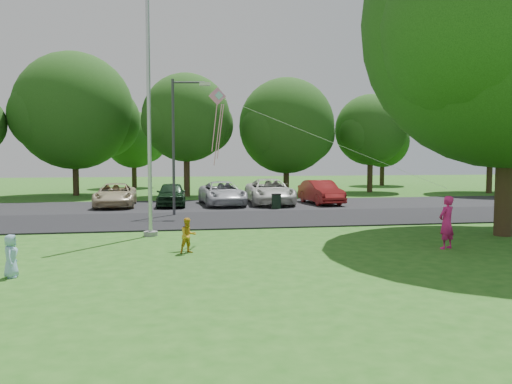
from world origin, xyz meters
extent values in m
plane|color=#266119|center=(0.00, 0.00, 0.00)|extent=(120.00, 120.00, 0.00)
cube|color=black|center=(0.00, 9.00, 0.03)|extent=(60.00, 6.00, 0.06)
cube|color=black|center=(0.00, 15.50, 0.03)|extent=(42.00, 7.00, 0.06)
cylinder|color=#B7BABF|center=(-3.50, 5.00, 5.00)|extent=(0.14, 0.14, 10.00)
cylinder|color=gray|center=(-3.50, 5.00, 0.08)|extent=(0.50, 0.50, 0.16)
cylinder|color=#3F3F44|center=(-2.61, 11.00, 3.25)|extent=(0.13, 0.13, 6.49)
cylinder|color=#3F3F44|center=(-1.86, 10.87, 6.33)|extent=(1.51, 0.34, 0.09)
cube|color=silver|center=(-1.12, 10.75, 6.25)|extent=(0.52, 0.32, 0.15)
cylinder|color=black|center=(2.83, 13.00, 0.40)|extent=(0.50, 0.50, 0.81)
cylinder|color=black|center=(2.83, 13.00, 0.83)|extent=(0.54, 0.54, 0.04)
cylinder|color=#332316|center=(8.97, 2.90, 1.97)|extent=(0.62, 0.62, 3.94)
sphere|color=#183F11|center=(8.97, 2.90, 7.54)|extent=(10.27, 10.27, 10.27)
sphere|color=#183F11|center=(6.92, 1.61, 7.02)|extent=(6.16, 6.16, 6.16)
sphere|color=#183F11|center=(6.67, 1.90, 6.54)|extent=(5.34, 5.34, 5.34)
cylinder|color=#332316|center=(-9.60, 25.24, 1.60)|extent=(0.44, 0.44, 3.19)
sphere|color=#183F11|center=(-9.60, 25.24, 6.17)|extent=(8.50, 8.50, 8.50)
sphere|color=#183F11|center=(-7.68, 26.09, 5.53)|extent=(5.53, 5.53, 5.53)
sphere|color=#183F11|center=(-11.30, 24.17, 5.74)|extent=(5.10, 5.10, 5.10)
cylinder|color=#332316|center=(-1.58, 22.90, 1.71)|extent=(0.44, 0.44, 3.43)
sphere|color=#183F11|center=(-1.58, 22.90, 5.62)|extent=(6.27, 6.27, 6.27)
sphere|color=#183F11|center=(-0.17, 23.53, 5.15)|extent=(4.07, 4.07, 4.07)
sphere|color=#183F11|center=(-2.84, 22.12, 5.31)|extent=(3.76, 3.76, 3.76)
cylinder|color=#332316|center=(6.03, 24.17, 1.33)|extent=(0.44, 0.44, 2.66)
sphere|color=#183F11|center=(6.03, 24.17, 5.20)|extent=(7.27, 7.27, 7.27)
sphere|color=#183F11|center=(7.66, 24.89, 4.66)|extent=(4.72, 4.72, 4.72)
sphere|color=#183F11|center=(4.57, 23.26, 4.84)|extent=(4.36, 4.36, 4.36)
cylinder|color=#332316|center=(13.12, 24.89, 1.51)|extent=(0.44, 0.44, 3.02)
sphere|color=#183F11|center=(13.12, 24.89, 5.00)|extent=(5.67, 5.67, 5.67)
sphere|color=#183F11|center=(14.39, 25.46, 4.58)|extent=(3.68, 3.68, 3.68)
sphere|color=#183F11|center=(11.98, 24.18, 4.72)|extent=(3.40, 3.40, 3.40)
cylinder|color=#332316|center=(21.92, 22.25, 1.71)|extent=(0.44, 0.44, 3.42)
sphere|color=#183F11|center=(21.92, 22.25, 6.49)|extent=(8.77, 8.77, 8.77)
sphere|color=#183F11|center=(23.89, 23.13, 5.84)|extent=(5.70, 5.70, 5.70)
sphere|color=#183F11|center=(20.17, 21.15, 6.06)|extent=(5.26, 5.26, 5.26)
cylinder|color=#332316|center=(-6.00, 34.00, 1.30)|extent=(0.44, 0.44, 2.60)
sphere|color=#183F11|center=(-6.00, 34.00, 4.42)|extent=(5.20, 5.20, 5.20)
sphere|color=#183F11|center=(-4.83, 34.52, 4.03)|extent=(3.38, 3.38, 3.38)
sphere|color=#183F11|center=(-7.04, 33.35, 4.16)|extent=(3.12, 3.12, 3.12)
cylinder|color=#332316|center=(18.00, 33.50, 1.30)|extent=(0.44, 0.44, 2.60)
sphere|color=#183F11|center=(18.00, 33.50, 4.42)|extent=(5.20, 5.20, 5.20)
sphere|color=#183F11|center=(19.17, 34.02, 4.03)|extent=(3.38, 3.38, 3.38)
sphere|color=#183F11|center=(16.96, 32.85, 4.16)|extent=(3.12, 3.12, 3.12)
imported|color=#C6B793|center=(-5.80, 15.59, 0.71)|extent=(2.26, 4.71, 1.30)
imported|color=black|center=(-2.72, 15.33, 0.73)|extent=(1.70, 3.97, 1.33)
imported|color=silver|center=(0.17, 15.47, 0.74)|extent=(2.58, 5.02, 1.35)
imported|color=silver|center=(2.99, 15.61, 0.80)|extent=(2.63, 5.39, 1.48)
imported|color=maroon|center=(6.01, 15.24, 0.75)|extent=(1.82, 4.31, 1.39)
imported|color=#DA1D75|center=(5.54, 0.86, 0.82)|extent=(0.71, 0.61, 1.63)
imported|color=gold|center=(-2.30, 1.51, 0.52)|extent=(0.62, 0.56, 1.04)
imported|color=#92BEE0|center=(-6.49, -0.78, 0.51)|extent=(0.36, 0.52, 1.02)
cube|color=pink|center=(-1.24, 3.39, 4.81)|extent=(0.58, 0.13, 0.58)
cube|color=#8CC6E5|center=(-1.19, 3.36, 4.83)|extent=(0.28, 0.07, 0.28)
cylinder|color=white|center=(2.15, 2.12, 3.33)|extent=(6.79, 2.54, 2.97)
cylinder|color=pink|center=(-1.34, 3.39, 3.77)|extent=(0.19, 0.25, 1.56)
cylinder|color=pink|center=(-1.14, 3.44, 3.65)|extent=(0.22, 0.41, 1.78)
cylinder|color=pink|center=(-1.24, 3.31, 3.53)|extent=(0.24, 0.60, 1.99)
camera|label=1|loc=(-2.82, -13.09, 2.81)|focal=35.00mm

